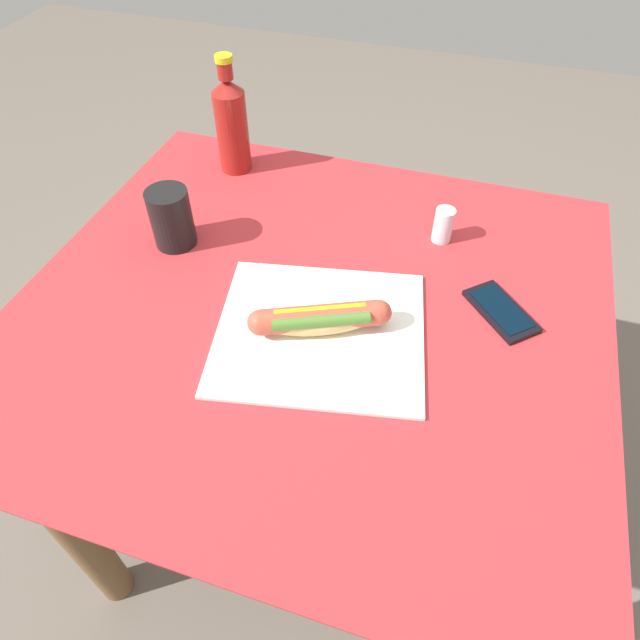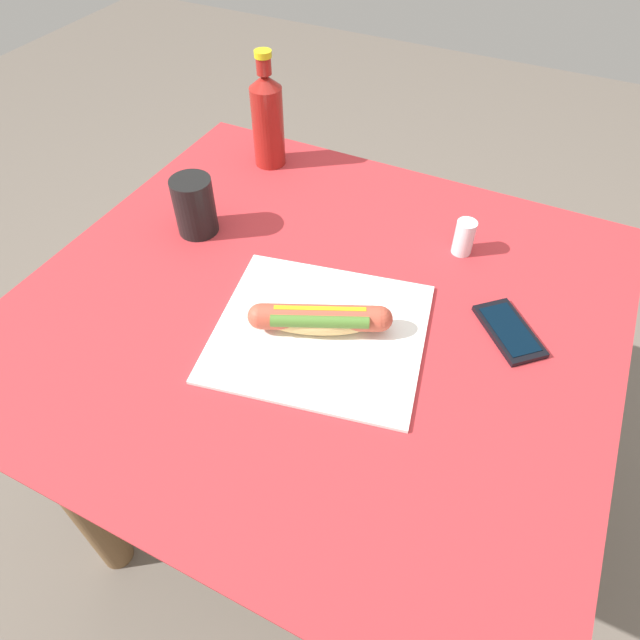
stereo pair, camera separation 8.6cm
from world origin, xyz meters
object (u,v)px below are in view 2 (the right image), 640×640
(cell_phone, at_px, (509,331))
(soda_bottle, at_px, (268,118))
(salt_shaker, at_px, (464,237))
(hot_dog, at_px, (320,319))
(drinking_cup, at_px, (195,206))

(cell_phone, height_order, soda_bottle, soda_bottle)
(cell_phone, relative_size, soda_bottle, 0.57)
(cell_phone, relative_size, salt_shaker, 2.05)
(hot_dog, bearing_deg, soda_bottle, -51.76)
(salt_shaker, bearing_deg, drinking_cup, 18.56)
(drinking_cup, bearing_deg, hot_dog, 157.17)
(hot_dog, distance_m, cell_phone, 0.30)
(soda_bottle, xyz_separation_m, salt_shaker, (-0.46, 0.11, -0.07))
(hot_dog, distance_m, salt_shaker, 0.33)
(drinking_cup, height_order, salt_shaker, drinking_cup)
(salt_shaker, bearing_deg, cell_phone, 127.81)
(cell_phone, distance_m, salt_shaker, 0.21)
(soda_bottle, relative_size, drinking_cup, 2.17)
(hot_dog, relative_size, soda_bottle, 0.87)
(cell_phone, bearing_deg, soda_bottle, -24.88)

